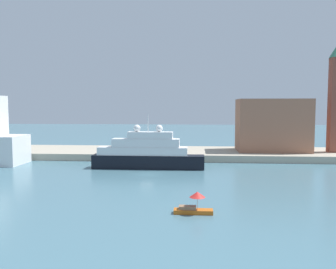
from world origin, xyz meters
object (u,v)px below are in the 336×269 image
(large_yacht, at_px, (147,154))
(person_figure, at_px, (137,150))
(small_motorboat, at_px, (194,205))
(bell_tower, at_px, (335,96))
(mooring_bollard, at_px, (158,152))
(parked_car, at_px, (117,150))
(harbor_building, at_px, (272,125))

(large_yacht, bearing_deg, person_figure, 108.87)
(small_motorboat, height_order, bell_tower, bell_tower)
(mooring_bollard, bearing_deg, parked_car, 162.67)
(large_yacht, height_order, small_motorboat, large_yacht)
(large_yacht, xyz_separation_m, mooring_bollard, (1.36, 10.57, -1.08))
(bell_tower, bearing_deg, large_yacht, -158.62)
(large_yacht, bearing_deg, harbor_building, 32.19)
(large_yacht, distance_m, small_motorboat, 33.76)
(bell_tower, relative_size, mooring_bollard, 31.03)
(person_figure, xyz_separation_m, mooring_bollard, (5.33, -1.04, -0.36))
(large_yacht, height_order, person_figure, large_yacht)
(bell_tower, distance_m, mooring_bollard, 47.63)
(harbor_building, bearing_deg, bell_tower, -5.09)
(harbor_building, xyz_separation_m, mooring_bollard, (-29.57, -8.91, -6.45))
(parked_car, bearing_deg, harbor_building, 7.57)
(parked_car, bearing_deg, person_figure, -22.71)
(small_motorboat, distance_m, parked_car, 50.36)
(small_motorboat, height_order, person_figure, person_figure)
(large_yacht, distance_m, bell_tower, 51.33)
(harbor_building, bearing_deg, small_motorboat, -111.70)
(parked_car, relative_size, mooring_bollard, 4.75)
(harbor_building, height_order, mooring_bollard, harbor_building)
(harbor_building, height_order, bell_tower, bell_tower)
(bell_tower, height_order, mooring_bollard, bell_tower)
(mooring_bollard, bearing_deg, person_figure, 168.95)
(small_motorboat, distance_m, person_figure, 45.98)
(bell_tower, bearing_deg, mooring_bollard, -170.46)
(bell_tower, xyz_separation_m, parked_car, (-56.06, -4.05, -13.91))
(parked_car, distance_m, person_figure, 6.34)
(parked_car, bearing_deg, small_motorboat, -66.28)
(harbor_building, relative_size, parked_car, 4.41)
(bell_tower, bearing_deg, harbor_building, 174.91)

